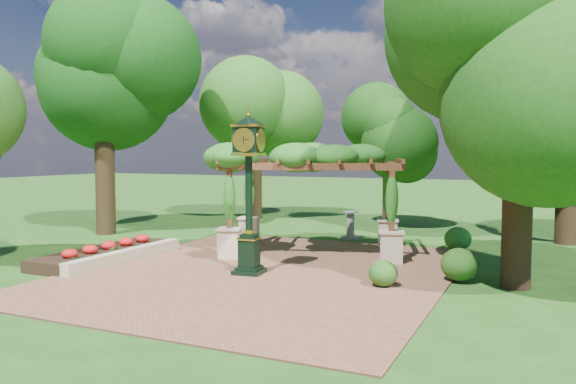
% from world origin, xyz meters
% --- Properties ---
extents(ground, '(120.00, 120.00, 0.00)m').
position_xyz_m(ground, '(0.00, 0.00, 0.00)').
color(ground, '#1E4714').
rests_on(ground, ground).
extents(brick_plaza, '(10.00, 12.00, 0.04)m').
position_xyz_m(brick_plaza, '(0.00, 1.00, 0.02)').
color(brick_plaza, brown).
rests_on(brick_plaza, ground).
extents(border_wall, '(0.35, 5.00, 0.40)m').
position_xyz_m(border_wall, '(-4.60, 0.50, 0.20)').
color(border_wall, '#C6B793').
rests_on(border_wall, ground).
extents(flower_bed, '(1.50, 5.00, 0.36)m').
position_xyz_m(flower_bed, '(-5.50, 0.50, 0.18)').
color(flower_bed, red).
rests_on(flower_bed, ground).
extents(pedestal_clock, '(0.97, 0.97, 4.45)m').
position_xyz_m(pedestal_clock, '(-0.29, 0.53, 2.67)').
color(pedestal_clock, black).
rests_on(pedestal_clock, brick_plaza).
extents(pergola, '(6.71, 5.22, 3.71)m').
position_xyz_m(pergola, '(0.03, 4.51, 3.05)').
color(pergola, beige).
rests_on(pergola, brick_plaza).
extents(sundial, '(0.61, 0.61, 1.10)m').
position_xyz_m(sundial, '(0.21, 7.94, 0.48)').
color(sundial, gray).
rests_on(sundial, ground).
extents(shrub_front, '(0.86, 0.86, 0.66)m').
position_xyz_m(shrub_front, '(3.51, 0.61, 0.37)').
color(shrub_front, '#245117').
rests_on(shrub_front, brick_plaza).
extents(shrub_mid, '(1.11, 1.11, 0.87)m').
position_xyz_m(shrub_mid, '(5.16, 2.03, 0.47)').
color(shrub_mid, '#224C15').
rests_on(shrub_mid, brick_plaza).
extents(shrub_back, '(1.03, 1.03, 0.82)m').
position_xyz_m(shrub_back, '(4.48, 6.73, 0.45)').
color(shrub_back, '#21631C').
rests_on(shrub_back, brick_plaza).
extents(tree_west_near, '(5.61, 5.61, 10.32)m').
position_xyz_m(tree_west_near, '(-9.54, 4.99, 7.09)').
color(tree_west_near, '#352515').
rests_on(tree_west_near, ground).
extents(tree_west_far, '(4.35, 4.35, 7.18)m').
position_xyz_m(tree_west_far, '(-6.46, 12.54, 4.94)').
color(tree_west_far, '#312413').
rests_on(tree_west_far, ground).
extents(tree_north, '(3.28, 3.28, 6.20)m').
position_xyz_m(tree_north, '(0.63, 12.22, 4.24)').
color(tree_north, '#362515').
rests_on(tree_north, ground).
extents(tree_east_far, '(5.55, 5.55, 10.74)m').
position_xyz_m(tree_east_far, '(7.90, 10.11, 7.38)').
color(tree_east_far, black).
rests_on(tree_east_far, ground).
extents(tree_east_near, '(4.97, 4.97, 8.25)m').
position_xyz_m(tree_east_near, '(6.53, 2.01, 5.67)').
color(tree_east_near, '#342015').
rests_on(tree_east_near, ground).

